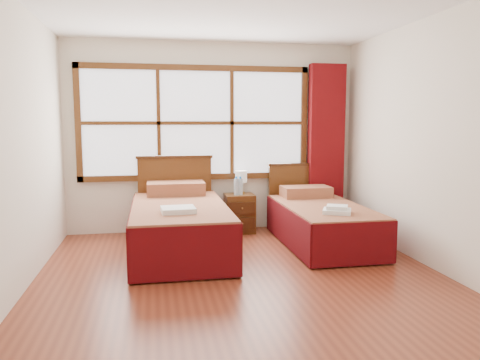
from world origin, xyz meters
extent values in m
plane|color=brown|center=(0.00, 0.00, 0.00)|extent=(4.50, 4.50, 0.00)
plane|color=silver|center=(0.00, 2.25, 1.30)|extent=(4.00, 0.00, 4.00)
plane|color=silver|center=(-2.00, 0.00, 1.30)|extent=(0.00, 4.50, 4.50)
plane|color=silver|center=(2.00, 0.00, 1.30)|extent=(0.00, 4.50, 4.50)
cube|color=white|center=(-0.25, 2.22, 1.50)|extent=(3.00, 0.02, 1.40)
cube|color=#512C11|center=(-0.25, 2.20, 0.76)|extent=(3.16, 0.06, 0.08)
cube|color=#512C11|center=(-0.25, 2.20, 2.24)|extent=(3.16, 0.06, 0.08)
cube|color=#512C11|center=(-1.79, 2.20, 1.50)|extent=(0.08, 0.06, 1.56)
cube|color=#512C11|center=(1.29, 2.20, 1.50)|extent=(0.08, 0.06, 1.56)
cube|color=#512C11|center=(-0.75, 2.20, 1.50)|extent=(0.05, 0.05, 1.40)
cube|color=#512C11|center=(0.25, 2.20, 1.50)|extent=(0.05, 0.05, 1.40)
cube|color=#512C11|center=(-0.25, 2.20, 1.50)|extent=(3.00, 0.05, 0.05)
cube|color=#650A0D|center=(1.60, 2.11, 1.17)|extent=(0.50, 0.16, 2.30)
cube|color=#391D0B|center=(-0.55, 1.13, 0.15)|extent=(0.95, 1.90, 0.31)
cube|color=maroon|center=(-0.55, 1.13, 0.44)|extent=(1.06, 2.11, 0.26)
cube|color=#56090C|center=(-1.08, 1.13, 0.28)|extent=(0.03, 2.11, 0.53)
cube|color=#56090C|center=(-0.02, 1.13, 0.28)|extent=(0.03, 2.11, 0.53)
cube|color=#56090C|center=(-0.55, 0.08, 0.28)|extent=(1.06, 0.03, 0.53)
cube|color=maroon|center=(-0.55, 1.89, 0.65)|extent=(0.74, 0.43, 0.17)
cube|color=#512C11|center=(-0.55, 2.14, 0.52)|extent=(0.99, 0.06, 1.03)
cube|color=#391D0B|center=(-0.55, 2.14, 1.04)|extent=(1.03, 0.08, 0.04)
cube|color=#391D0B|center=(1.21, 1.13, 0.14)|extent=(0.83, 1.67, 0.27)
cube|color=maroon|center=(1.21, 1.13, 0.38)|extent=(0.93, 1.85, 0.23)
cube|color=#56090C|center=(0.74, 1.13, 0.25)|extent=(0.03, 1.85, 0.46)
cube|color=#56090C|center=(1.68, 1.13, 0.25)|extent=(0.03, 1.85, 0.46)
cube|color=#56090C|center=(1.21, 0.21, 0.25)|extent=(0.93, 0.03, 0.46)
cube|color=maroon|center=(1.21, 1.80, 0.57)|extent=(0.65, 0.38, 0.14)
cube|color=#512C11|center=(1.21, 2.14, 0.45)|extent=(0.87, 0.06, 0.90)
cube|color=#391D0B|center=(1.21, 2.14, 0.91)|extent=(0.90, 0.08, 0.04)
cube|color=#512C11|center=(0.32, 2.00, 0.26)|extent=(0.40, 0.35, 0.53)
cube|color=#391D0B|center=(0.32, 1.81, 0.16)|extent=(0.35, 0.02, 0.16)
cube|color=#391D0B|center=(0.32, 1.81, 0.37)|extent=(0.35, 0.02, 0.16)
sphere|color=#A37237|center=(0.32, 1.79, 0.16)|extent=(0.03, 0.03, 0.03)
sphere|color=#A37237|center=(0.32, 1.79, 0.37)|extent=(0.03, 0.03, 0.03)
cube|color=white|center=(-0.59, 0.66, 0.60)|extent=(0.37, 0.33, 0.05)
cube|color=white|center=(1.18, 0.63, 0.52)|extent=(0.39, 0.37, 0.05)
cube|color=white|center=(1.18, 0.63, 0.57)|extent=(0.29, 0.28, 0.04)
cylinder|color=gold|center=(0.36, 2.10, 0.54)|extent=(0.10, 0.10, 0.02)
cylinder|color=gold|center=(0.36, 2.10, 0.61)|extent=(0.02, 0.02, 0.14)
cylinder|color=silver|center=(0.36, 2.10, 0.76)|extent=(0.16, 0.16, 0.16)
cylinder|color=#A6C3D6|center=(0.27, 1.94, 0.64)|extent=(0.07, 0.07, 0.22)
cylinder|color=blue|center=(0.27, 1.94, 0.77)|extent=(0.03, 0.03, 0.03)
cylinder|color=#A6C3D6|center=(0.33, 1.96, 0.64)|extent=(0.07, 0.07, 0.22)
cylinder|color=blue|center=(0.33, 1.96, 0.76)|extent=(0.03, 0.03, 0.03)
camera|label=1|loc=(-0.83, -4.24, 1.52)|focal=35.00mm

